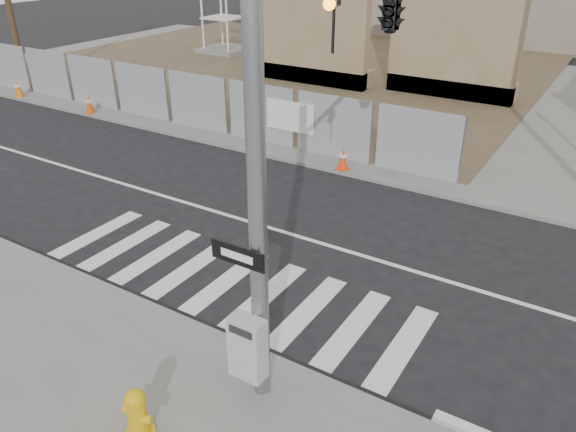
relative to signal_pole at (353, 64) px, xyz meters
The scene contains 11 objects.
ground 5.77m from the signal_pole, 140.66° to the left, with size 100.00×100.00×0.00m, color black.
sidewalk_far 16.91m from the signal_pole, 98.84° to the left, with size 50.00×20.00×0.12m, color slate.
signal_pole is the anchor object (origin of this frame).
chain_link_fence 14.80m from the signal_pole, 150.58° to the left, with size 24.60×0.04×2.00m, color gray.
concrete_wall_left 17.92m from the signal_pole, 122.11° to the left, with size 6.00×1.30×8.00m.
concrete_wall_right 16.46m from the signal_pole, 100.52° to the left, with size 5.50×1.30×8.00m.
fire_hydrant 6.23m from the signal_pole, 102.65° to the right, with size 0.58×0.58×0.84m.
traffic_cone_a 20.56m from the signal_pole, 161.85° to the left, with size 0.49×0.49×0.73m.
traffic_cone_b 16.39m from the signal_pole, 156.66° to the left, with size 0.40×0.40×0.71m.
traffic_cone_c 12.81m from the signal_pole, 143.04° to the left, with size 0.42×0.42×0.69m.
traffic_cone_d 8.24m from the signal_pole, 116.54° to the left, with size 0.46×0.46×0.67m.
Camera 1 is at (6.42, -10.32, 6.70)m, focal length 35.00 mm.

